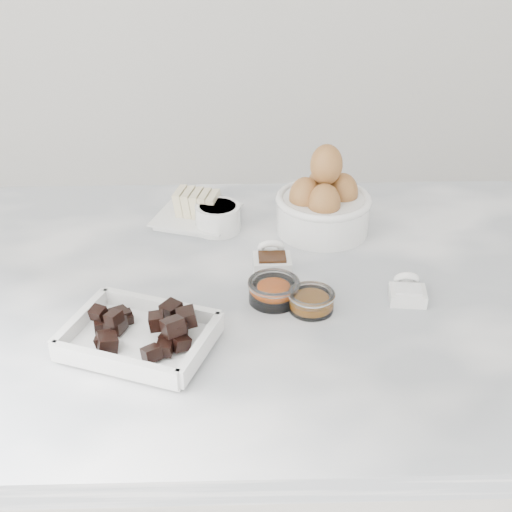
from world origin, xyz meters
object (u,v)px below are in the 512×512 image
Objects in this scene: chocolate_dish at (139,333)px; honey_bowl at (311,301)px; sugar_ramekin at (218,217)px; egg_bowl at (323,204)px; butter_plate at (195,210)px; salt_spoon at (407,291)px; vanilla_spoon at (272,259)px; zest_bowl at (274,290)px.

honey_bowl is (0.25, 0.09, -0.01)m from chocolate_dish.
honey_bowl is at bearing -60.99° from sugar_ramekin.
butter_plate is at bearing 168.66° from egg_bowl.
salt_spoon is (0.30, -0.24, -0.01)m from sugar_ramekin.
salt_spoon is at bearing 15.46° from chocolate_dish.
sugar_ramekin reaches higher than vanilla_spoon.
honey_bowl is at bearing -99.89° from egg_bowl.
chocolate_dish reaches higher than sugar_ramekin.
egg_bowl is at bearing 66.33° from zest_bowl.
chocolate_dish is at bearing -150.08° from zest_bowl.
egg_bowl reaches higher than butter_plate.
honey_bowl is at bearing -66.94° from vanilla_spoon.
salt_spoon is (0.15, 0.03, -0.00)m from honey_bowl.
sugar_ramekin is at bearing 124.00° from vanilla_spoon.
salt_spoon is at bearing -0.17° from zest_bowl.
egg_bowl is 2.12× the size of zest_bowl.
butter_plate reaches higher than salt_spoon.
egg_bowl is (0.19, -0.01, 0.03)m from sugar_ramekin.
zest_bowl is at bearing 29.92° from chocolate_dish.
chocolate_dish is at bearing -106.66° from sugar_ramekin.
chocolate_dish is 1.39× the size of egg_bowl.
sugar_ramekin is (0.04, -0.04, 0.01)m from butter_plate.
chocolate_dish is at bearing -132.77° from vanilla_spoon.
butter_plate reaches higher than zest_bowl.
egg_bowl reaches higher than chocolate_dish.
butter_plate is 0.44m from salt_spoon.
egg_bowl is at bearing -2.17° from sugar_ramekin.
chocolate_dish is 0.45m from egg_bowl.
salt_spoon is (0.40, 0.11, -0.01)m from chocolate_dish.
vanilla_spoon is (-0.05, 0.13, -0.00)m from honey_bowl.
vanilla_spoon is at bearing 113.06° from honey_bowl.
chocolate_dish is 0.39m from butter_plate.
vanilla_spoon is at bearing 153.96° from salt_spoon.
egg_bowl reaches higher than salt_spoon.
butter_plate is at bearing 127.61° from vanilla_spoon.
zest_bowl is at bearing -64.14° from butter_plate.
egg_bowl is at bearing 115.08° from salt_spoon.
chocolate_dish reaches higher than honey_bowl.
butter_plate is 2.33× the size of vanilla_spoon.
egg_bowl is 0.26m from salt_spoon.
butter_plate is (0.06, 0.39, -0.00)m from chocolate_dish.
honey_bowl is 0.06m from zest_bowl.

